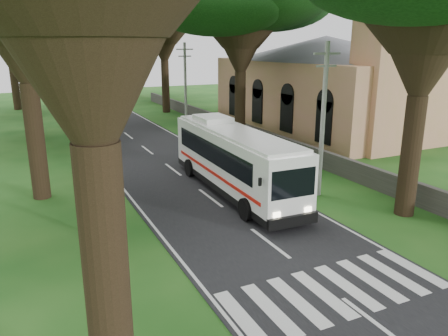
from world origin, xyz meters
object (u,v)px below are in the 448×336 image
(distant_car_a, at_px, (84,115))
(pole_mid, at_px, (185,86))
(coach_bus, at_px, (234,159))
(pole_far, at_px, (131,73))
(pole_near, at_px, (323,118))
(distant_car_b, at_px, (67,95))
(pedestrian, at_px, (87,213))
(church, at_px, (326,77))

(distant_car_a, bearing_deg, pole_mid, 121.11)
(coach_bus, bearing_deg, pole_far, 85.57)
(distant_car_a, bearing_deg, coach_bus, 89.89)
(pole_near, bearing_deg, pole_mid, 90.00)
(pole_far, xyz_separation_m, distant_car_b, (-7.31, 8.95, -3.45))
(pole_far, height_order, distant_car_a, pole_far)
(pole_mid, height_order, distant_car_a, pole_mid)
(pole_mid, height_order, pedestrian, pole_mid)
(distant_car_a, height_order, pedestrian, pedestrian)
(church, height_order, pole_far, church)
(pole_mid, xyz_separation_m, pedestrian, (-12.00, -19.67, -3.28))
(pole_near, distance_m, pole_mid, 20.00)
(pole_far, bearing_deg, pole_mid, -90.00)
(distant_car_a, distance_m, pedestrian, 29.47)
(distant_car_b, bearing_deg, distant_car_a, -90.20)
(church, bearing_deg, coach_bus, -141.25)
(church, bearing_deg, distant_car_a, 145.37)
(pole_near, relative_size, coach_bus, 0.68)
(pole_mid, distance_m, pedestrian, 23.28)
(pole_mid, bearing_deg, coach_bus, -102.53)
(pole_far, distance_m, distant_car_b, 12.06)
(distant_car_b, bearing_deg, pole_near, -80.16)
(coach_bus, relative_size, pedestrian, 6.56)
(pole_mid, xyz_separation_m, distant_car_a, (-7.84, 9.49, -3.50))
(coach_bus, relative_size, distant_car_a, 3.12)
(pole_far, height_order, distant_car_b, pole_far)
(pedestrian, bearing_deg, distant_car_b, -13.30)
(church, xyz_separation_m, pole_near, (-12.36, -15.55, -0.73))
(pole_mid, height_order, pole_far, same)
(pole_near, xyz_separation_m, pole_far, (0.00, 40.00, 0.00))
(distant_car_b, relative_size, pedestrian, 2.36)
(pole_near, bearing_deg, distant_car_a, 104.88)
(pole_mid, distance_m, distant_car_b, 30.06)
(coach_bus, distance_m, pedestrian, 8.46)
(pedestrian, bearing_deg, pole_near, -99.35)
(church, bearing_deg, pole_near, -128.50)
(distant_car_a, bearing_deg, church, 136.95)
(pole_mid, bearing_deg, pole_far, 90.00)
(coach_bus, distance_m, distant_car_a, 27.31)
(distant_car_b, bearing_deg, pole_mid, -74.48)
(pedestrian, bearing_deg, distant_car_a, -15.92)
(pole_far, bearing_deg, distant_car_b, 129.24)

